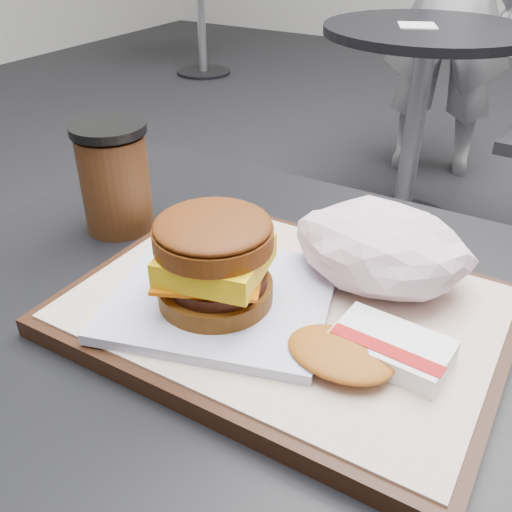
% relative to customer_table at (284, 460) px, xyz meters
% --- Properties ---
extents(customer_table, '(0.80, 0.60, 0.77)m').
position_rel_customer_table_xyz_m(customer_table, '(0.00, 0.00, 0.00)').
color(customer_table, '#A5A5AA').
rests_on(customer_table, ground).
extents(serving_tray, '(0.38, 0.28, 0.02)m').
position_rel_customer_table_xyz_m(serving_tray, '(-0.01, 0.00, 0.20)').
color(serving_tray, black).
rests_on(serving_tray, customer_table).
extents(breakfast_sandwich, '(0.23, 0.22, 0.09)m').
position_rel_customer_table_xyz_m(breakfast_sandwich, '(-0.06, -0.03, 0.24)').
color(breakfast_sandwich, white).
rests_on(breakfast_sandwich, serving_tray).
extents(hash_brown, '(0.12, 0.09, 0.02)m').
position_rel_customer_table_xyz_m(hash_brown, '(0.08, -0.03, 0.22)').
color(hash_brown, white).
rests_on(hash_brown, serving_tray).
extents(crumpled_wrapper, '(0.16, 0.13, 0.07)m').
position_rel_customer_table_xyz_m(crumpled_wrapper, '(0.05, 0.08, 0.24)').
color(crumpled_wrapper, white).
rests_on(crumpled_wrapper, serving_tray).
extents(coffee_cup, '(0.08, 0.08, 0.12)m').
position_rel_customer_table_xyz_m(coffee_cup, '(-0.26, 0.06, 0.25)').
color(coffee_cup, '#442310').
rests_on(coffee_cup, customer_table).
extents(neighbor_table, '(0.70, 0.70, 0.75)m').
position_rel_customer_table_xyz_m(neighbor_table, '(-0.35, 1.65, -0.03)').
color(neighbor_table, black).
rests_on(neighbor_table, ground).
extents(napkin, '(0.16, 0.16, 0.00)m').
position_rel_customer_table_xyz_m(napkin, '(-0.38, 1.62, 0.17)').
color(napkin, white).
rests_on(napkin, neighbor_table).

